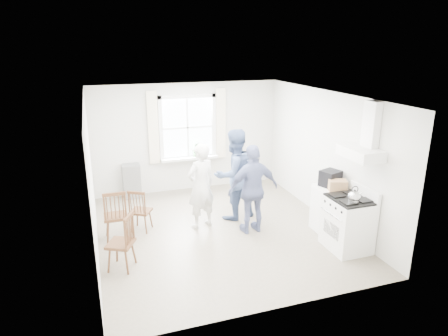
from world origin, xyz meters
TOP-DOWN VIEW (x-y plane):
  - room_shell at (0.00, 0.00)m, footprint 4.62×5.12m
  - window_assembly at (0.00, 2.45)m, footprint 1.88×0.24m
  - range_hood at (2.07, -1.35)m, footprint 0.45×0.76m
  - shelf_unit at (-1.40, 2.33)m, footprint 0.40×0.30m
  - gas_stove at (1.91, -1.35)m, footprint 0.68×0.76m
  - kettle at (1.85, -1.53)m, footprint 0.21×0.21m
  - low_cabinet at (1.98, -0.65)m, footprint 0.50×0.55m
  - stereo_stack at (1.99, -0.60)m, footprint 0.42×0.40m
  - cardboard_box at (1.98, -0.86)m, footprint 0.38×0.33m
  - windsor_chair_a at (-1.90, 0.19)m, footprint 0.43×0.42m
  - windsor_chair_b at (-1.47, 0.45)m, footprint 0.49×0.49m
  - windsor_chair_c at (-1.81, -0.80)m, footprint 0.53×0.53m
  - person_left at (-0.28, 0.31)m, footprint 0.80×0.80m
  - person_mid at (0.48, 0.53)m, footprint 1.13×1.13m
  - person_right at (0.60, -0.20)m, footprint 1.07×1.07m
  - potted_plant at (0.18, 2.36)m, footprint 0.24×0.24m

SIDE VIEW (x-z plane):
  - shelf_unit at x=-1.40m, z-range 0.00..0.80m
  - low_cabinet at x=1.98m, z-range 0.00..0.90m
  - gas_stove at x=1.91m, z-range -0.08..1.04m
  - windsor_chair_b at x=-1.47m, z-range 0.09..0.96m
  - windsor_chair_c at x=-1.81m, z-range 0.10..1.05m
  - windsor_chair_a at x=-1.90m, z-range 0.11..1.10m
  - person_left at x=-0.28m, z-range 0.00..1.69m
  - person_right at x=0.60m, z-range 0.00..1.71m
  - person_mid at x=0.48m, z-range 0.00..1.87m
  - cardboard_box at x=1.98m, z-range 0.90..1.10m
  - potted_plant at x=0.18m, z-range 0.85..1.19m
  - kettle at x=1.85m, z-range 0.90..1.19m
  - stereo_stack at x=1.99m, z-range 0.90..1.20m
  - room_shell at x=0.00m, z-range -0.02..2.62m
  - window_assembly at x=0.00m, z-range 0.61..2.31m
  - range_hood at x=2.07m, z-range 1.43..2.37m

